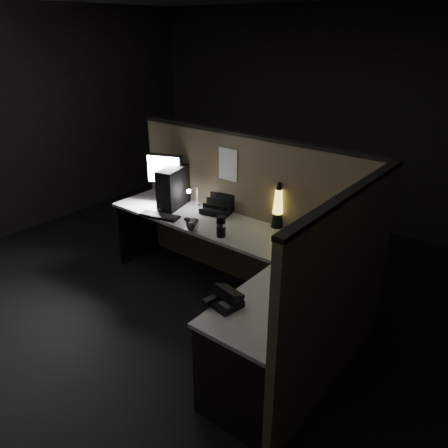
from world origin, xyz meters
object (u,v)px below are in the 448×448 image
Objects in this scene: monitor at (165,173)px; lava_lamp at (278,209)px; keyboard at (160,216)px; desk_phone at (225,298)px; pc_tower at (173,187)px.

lava_lamp is (1.27, 0.17, -0.13)m from monitor.
monitor is 1.29m from lava_lamp.
desk_phone is at bearing -41.96° from keyboard.
keyboard is at bearing 162.91° from desk_phone.
monitor reaches higher than lava_lamp.
monitor is 1.27× the size of keyboard.
lava_lamp is at bearing -13.69° from monitor.
monitor reaches higher than pc_tower.
lava_lamp is at bearing -2.12° from pc_tower.
monitor reaches higher than desk_phone.
pc_tower reaches higher than desk_phone.
monitor is at bearing -172.34° from lava_lamp.
monitor is 1.19× the size of lava_lamp.
pc_tower is at bearing -39.68° from monitor.
desk_phone is (1.67, -1.10, -0.26)m from monitor.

